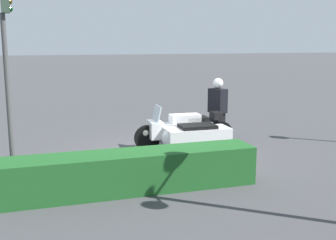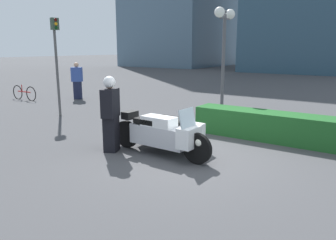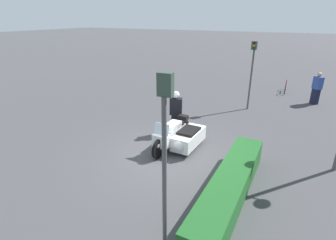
% 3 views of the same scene
% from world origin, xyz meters
% --- Properties ---
extents(ground_plane, '(160.00, 160.00, 0.00)m').
position_xyz_m(ground_plane, '(0.00, 0.00, 0.00)').
color(ground_plane, '#424244').
extents(police_motorcycle, '(2.69, 1.28, 1.16)m').
position_xyz_m(police_motorcycle, '(-0.73, 0.06, 0.47)').
color(police_motorcycle, black).
rests_on(police_motorcycle, ground).
extents(officer_rider, '(0.45, 0.56, 1.78)m').
position_xyz_m(officer_rider, '(-1.86, -0.68, 0.94)').
color(officer_rider, black).
rests_on(officer_rider, ground).
extents(hedge_bush_curbside, '(4.79, 0.80, 0.74)m').
position_xyz_m(hedge_bush_curbside, '(1.28, 2.42, 0.37)').
color(hedge_bush_curbside, '#1E5623').
rests_on(hedge_bush_curbside, ground).
extents(twin_lamp_post, '(0.36, 1.24, 3.78)m').
position_xyz_m(twin_lamp_post, '(-1.66, 4.97, 2.97)').
color(twin_lamp_post, '#4C4C51').
rests_on(twin_lamp_post, ground).
extents(traffic_light_far, '(0.23, 0.27, 3.40)m').
position_xyz_m(traffic_light_far, '(-6.28, 1.29, 2.24)').
color(traffic_light_far, '#4C4C4C').
rests_on(traffic_light_far, ground).
extents(pedestrian_bystander, '(0.57, 0.53, 1.74)m').
position_xyz_m(pedestrian_bystander, '(-8.91, 4.36, 0.87)').
color(pedestrian_bystander, '#191E38').
rests_on(pedestrian_bystander, ground).
extents(bicycle_parked, '(1.70, 0.11, 0.74)m').
position_xyz_m(bicycle_parked, '(-10.73, 2.72, 0.33)').
color(bicycle_parked, black).
rests_on(bicycle_parked, ground).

